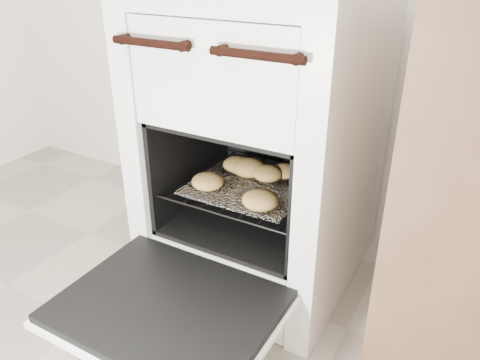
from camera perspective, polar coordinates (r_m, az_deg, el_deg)
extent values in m
cube|color=white|center=(1.40, 3.14, 4.57)|extent=(0.58, 0.62, 0.88)
cylinder|color=black|center=(1.11, -10.87, 16.07)|extent=(0.21, 0.02, 0.02)
cylinder|color=black|center=(0.96, 1.99, 14.95)|extent=(0.21, 0.02, 0.02)
cube|color=black|center=(1.16, -8.79, -14.94)|extent=(0.50, 0.38, 0.02)
cube|color=white|center=(1.17, -8.73, -15.58)|extent=(0.52, 0.40, 0.02)
cylinder|color=black|center=(1.48, -5.51, 1.17)|extent=(0.01, 0.40, 0.01)
cylinder|color=black|center=(1.30, 9.61, -2.66)|extent=(0.01, 0.40, 0.01)
cylinder|color=black|center=(1.23, -2.66, -4.17)|extent=(0.41, 0.01, 0.01)
cylinder|color=black|center=(1.53, 4.98, 2.21)|extent=(0.41, 0.01, 0.01)
cylinder|color=black|center=(1.46, -4.42, 0.90)|extent=(0.01, 0.38, 0.01)
cylinder|color=black|center=(1.43, -2.50, 0.41)|extent=(0.01, 0.38, 0.01)
cylinder|color=black|center=(1.40, -0.49, -0.10)|extent=(0.01, 0.38, 0.01)
cylinder|color=black|center=(1.38, 1.58, -0.63)|extent=(0.01, 0.38, 0.01)
cylinder|color=black|center=(1.35, 3.73, -1.18)|extent=(0.01, 0.38, 0.01)
cylinder|color=black|center=(1.33, 5.96, -1.74)|extent=(0.01, 0.38, 0.01)
cylinder|color=black|center=(1.31, 8.25, -2.32)|extent=(0.01, 0.38, 0.01)
cube|color=white|center=(1.36, 1.20, -0.74)|extent=(0.33, 0.29, 0.01)
ellipsoid|color=tan|center=(1.43, -0.19, 1.89)|extent=(0.10, 0.10, 0.04)
ellipsoid|color=tan|center=(1.33, -3.95, -0.16)|extent=(0.13, 0.13, 0.04)
ellipsoid|color=tan|center=(1.41, 1.11, 1.56)|extent=(0.14, 0.14, 0.05)
ellipsoid|color=tan|center=(1.38, 3.43, 0.82)|extent=(0.12, 0.12, 0.04)
ellipsoid|color=tan|center=(1.23, 2.53, -2.44)|extent=(0.14, 0.14, 0.05)
ellipsoid|color=tan|center=(1.41, 5.51, 1.12)|extent=(0.11, 0.11, 0.04)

